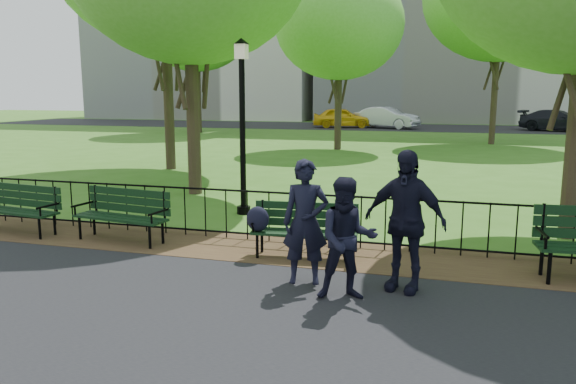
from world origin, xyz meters
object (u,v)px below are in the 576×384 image
(tree_far_w, at_px, (196,23))
(sedan_dark, at_px, (558,121))
(taxi, at_px, (342,118))
(person_right, at_px, (405,221))
(park_bench_main, at_px, (286,222))
(lamppost, at_px, (242,120))
(person_left, at_px, (306,222))
(park_bench_left_b, at_px, (20,204))
(tree_far_c, at_px, (339,25))
(person_mid, at_px, (347,239))
(park_bench_left_a, at_px, (124,209))
(sedan_silver, at_px, (387,118))

(tree_far_w, bearing_deg, sedan_dark, 18.87)
(taxi, bearing_deg, person_right, 178.78)
(park_bench_main, bearing_deg, lamppost, 116.25)
(person_left, bearing_deg, park_bench_main, 107.54)
(lamppost, height_order, tree_far_w, tree_far_w)
(park_bench_left_b, bearing_deg, taxi, 97.46)
(taxi, bearing_deg, park_bench_main, 175.90)
(park_bench_left_b, relative_size, taxi, 0.41)
(park_bench_left_b, bearing_deg, tree_far_c, 88.33)
(person_mid, relative_size, sedan_dark, 0.32)
(park_bench_left_b, height_order, taxi, taxi)
(park_bench_main, distance_m, park_bench_left_a, 3.00)
(tree_far_w, height_order, person_left, tree_far_w)
(taxi, bearing_deg, tree_far_w, 119.79)
(lamppost, xyz_separation_m, tree_far_c, (-0.73, 14.01, 3.48))
(park_bench_main, relative_size, taxi, 0.41)
(tree_far_c, relative_size, tree_far_w, 0.81)
(park_bench_left_b, height_order, person_mid, person_mid)
(park_bench_main, distance_m, person_mid, 1.99)
(sedan_dark, bearing_deg, park_bench_main, -173.15)
(sedan_dark, bearing_deg, taxi, 113.51)
(person_right, bearing_deg, sedan_silver, 112.19)
(park_bench_main, relative_size, park_bench_left_a, 0.97)
(person_right, height_order, sedan_silver, person_right)
(tree_far_w, height_order, person_mid, tree_far_w)
(taxi, height_order, sedan_silver, sedan_silver)
(sedan_dark, bearing_deg, person_left, -171.72)
(tree_far_w, height_order, sedan_silver, tree_far_w)
(lamppost, bearing_deg, person_mid, -55.27)
(park_bench_main, relative_size, sedan_dark, 0.36)
(person_mid, bearing_deg, sedan_dark, 60.32)
(lamppost, xyz_separation_m, taxi, (-3.45, 29.34, -1.26))
(lamppost, height_order, person_right, lamppost)
(sedan_silver, bearing_deg, person_mid, -154.36)
(taxi, distance_m, sedan_dark, 14.37)
(park_bench_left_b, xyz_separation_m, taxi, (-0.08, 32.02, 0.18))
(person_right, xyz_separation_m, sedan_silver, (-3.91, 33.26, -0.17))
(park_bench_left_a, bearing_deg, tree_far_w, 120.24)
(tree_far_c, xyz_separation_m, sedan_dark, (11.65, 15.56, -4.77))
(park_bench_left_a, height_order, lamppost, lamppost)
(person_left, relative_size, taxi, 0.40)
(person_mid, bearing_deg, person_left, 128.99)
(park_bench_left_a, xyz_separation_m, person_right, (4.89, -1.16, 0.37))
(person_left, bearing_deg, sedan_silver, 83.51)
(park_bench_left_a, relative_size, person_mid, 1.16)
(park_bench_left_a, bearing_deg, park_bench_main, 5.02)
(park_bench_main, bearing_deg, park_bench_left_a, 171.07)
(person_left, distance_m, taxi, 33.76)
(person_mid, distance_m, taxi, 34.32)
(park_bench_main, xyz_separation_m, tree_far_w, (-13.09, 24.80, 6.20))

